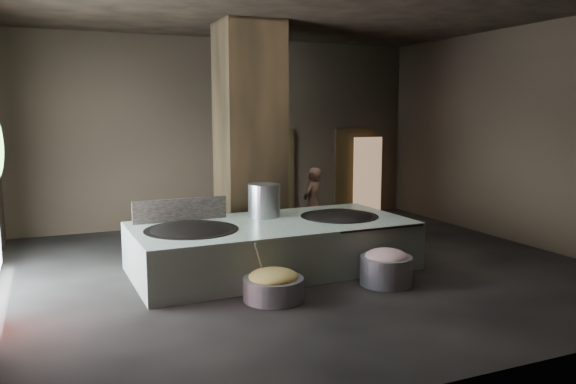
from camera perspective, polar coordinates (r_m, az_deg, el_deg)
name	(u,v)px	position (r m, az deg, el deg)	size (l,w,h in m)	color
floor	(302,270)	(10.12, 1.41, -7.92)	(10.00, 9.00, 0.10)	black
ceiling	(303,3)	(9.88, 1.51, 18.65)	(10.00, 9.00, 0.10)	black
back_wall	(226,132)	(13.99, -6.36, 6.08)	(10.00, 0.10, 4.50)	black
front_wall	(493,164)	(5.91, 20.15, 2.73)	(10.00, 0.10, 4.50)	black
right_wall	(523,136)	(12.69, 22.77, 5.28)	(0.10, 9.00, 4.50)	black
pillar	(250,137)	(11.38, -3.93, 5.63)	(1.20, 1.20, 4.50)	black
hearth_platform	(273,246)	(9.90, -1.56, -5.47)	(4.81, 2.30, 0.84)	silver
platform_cap	(273,224)	(9.82, -1.57, -3.22)	(4.71, 2.26, 0.03)	black
wok_left	(192,235)	(9.36, -9.77, -4.32)	(1.52, 1.52, 0.42)	black
wok_left_rim	(192,231)	(9.34, -9.78, -3.90)	(1.55, 1.55, 0.05)	black
wok_right	(339,221)	(10.43, 5.25, -2.93)	(1.41, 1.41, 0.40)	black
wok_right_rim	(339,217)	(10.42, 5.25, -2.55)	(1.44, 1.44, 0.05)	black
stock_pot	(264,201)	(10.28, -2.45, -0.92)	(0.59, 0.59, 0.63)	#9FA2A7
splash_guard	(181,210)	(10.07, -10.87, -1.83)	(1.67, 0.06, 0.42)	black
cook	(312,203)	(12.22, 2.50, -1.13)	(0.57, 0.37, 1.55)	#93604A
veg_basin	(273,289)	(8.40, -1.49, -9.79)	(0.90, 0.90, 0.33)	gray
veg_fill	(273,277)	(8.35, -1.50, -8.58)	(0.74, 0.74, 0.23)	#889E4C
ladle	(260,262)	(8.37, -2.85, -7.11)	(0.03, 0.03, 0.71)	#9FA2A7
meat_basin	(386,270)	(9.23, 9.92, -7.84)	(0.83, 0.83, 0.46)	gray
meat_fill	(386,257)	(9.17, 9.95, -6.51)	(0.69, 0.69, 0.26)	#B46C6C
doorway_near	(272,176)	(14.38, -1.59, 1.59)	(1.18, 0.08, 2.38)	black
doorway_near_glow	(262,178)	(14.50, -2.67, 1.44)	(0.82, 0.04, 1.94)	#8C6647
doorway_far	(354,172)	(15.42, 6.74, 1.99)	(1.18, 0.08, 2.38)	black
doorway_far_glow	(367,175)	(15.39, 8.08, 1.76)	(0.86, 0.04, 2.03)	#8C6647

